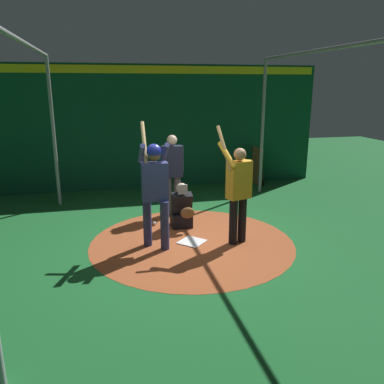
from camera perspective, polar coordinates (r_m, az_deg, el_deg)
ground_plane at (r=7.12m, az=-0.00°, el=-7.39°), size 25.11×25.11×0.00m
dirt_circle at (r=7.11m, az=-0.00°, el=-7.37°), size 3.68×3.68×0.01m
home_plate at (r=7.11m, az=-0.00°, el=-7.30°), size 0.59×0.59×0.01m
batter at (r=6.59m, az=-5.51°, el=0.97°), size 0.68×0.49×2.16m
catcher at (r=7.74m, az=-1.50°, el=-2.67°), size 0.58×0.40×0.91m
umpire at (r=8.37m, az=-2.91°, el=3.18°), size 0.22×0.49×1.75m
visitor at (r=6.84m, az=6.82°, el=0.45°), size 0.55×0.59×2.09m
back_wall at (r=10.77m, az=-5.17°, el=9.53°), size 0.22×9.11×3.30m
cage_frame at (r=6.57m, az=-0.00°, el=12.04°), size 6.03×5.19×3.42m
bat_rack at (r=11.45m, az=9.26°, el=3.82°), size 1.06×0.18×1.05m
baseball_0 at (r=7.95m, az=-5.54°, el=-4.62°), size 0.07×0.07×0.07m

